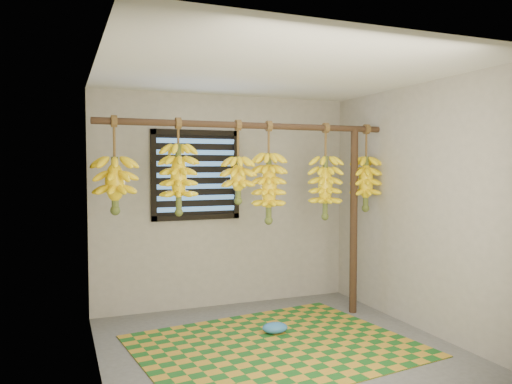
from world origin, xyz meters
name	(u,v)px	position (x,y,z in m)	size (l,w,h in m)	color
floor	(279,349)	(0.00, 0.00, -0.01)	(3.00, 3.00, 0.01)	#545454
ceiling	(280,72)	(0.00, 0.00, 2.40)	(3.00, 3.00, 0.01)	silver
wall_back	(225,201)	(0.00, 1.50, 1.20)	(3.00, 0.01, 2.40)	gray
wall_left	(97,219)	(-1.50, 0.00, 1.20)	(0.01, 3.00, 2.40)	gray
wall_right	(420,207)	(1.50, 0.00, 1.20)	(0.01, 3.00, 2.40)	gray
window	(196,175)	(-0.35, 1.48, 1.50)	(1.00, 0.04, 1.00)	black
hanging_pole	(250,126)	(0.00, 0.70, 2.00)	(0.06, 0.06, 3.00)	#43291A
support_post	(354,221)	(1.20, 0.70, 1.00)	(0.08, 0.08, 2.00)	#43291A
woven_mat	(275,346)	(-0.01, 0.06, 0.01)	(2.35, 1.88, 0.01)	#19581C
plastic_bag	(275,328)	(0.12, 0.36, 0.06)	(0.25, 0.18, 0.10)	#3074B4
banana_bunch_a	(115,185)	(-1.30, 0.70, 1.43)	(0.35, 0.35, 0.87)	brown
banana_bunch_b	(179,179)	(-0.72, 0.70, 1.48)	(0.35, 0.35, 0.90)	brown
banana_bunch_c	(238,180)	(-0.13, 0.70, 1.47)	(0.32, 0.32, 0.81)	brown
banana_bunch_d	(269,188)	(0.20, 0.70, 1.38)	(0.33, 0.33, 1.02)	brown
banana_bunch_e	(325,187)	(0.85, 0.70, 1.38)	(0.36, 0.36, 1.01)	brown
banana_bunch_f	(366,183)	(1.35, 0.70, 1.41)	(0.30, 0.30, 0.93)	brown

